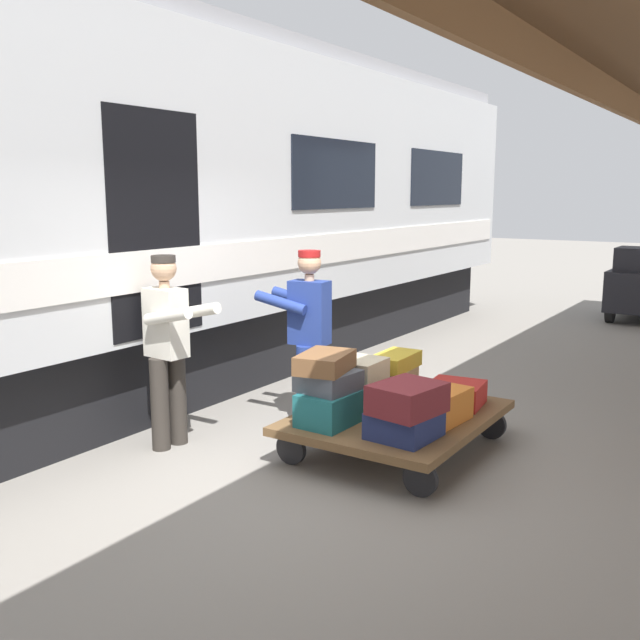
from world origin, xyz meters
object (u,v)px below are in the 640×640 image
luggage_cart (397,418)px  suitcase_teal_softside (333,407)px  suitcase_navy_fabric (404,424)px  suitcase_cream_canvas (361,372)px  suitcase_yellow_case (395,361)px  suitcase_tan_vintage (391,381)px  suitcase_orange_carryall (432,404)px  porter_by_door (168,345)px  suitcase_red_plastic (456,394)px  porter_in_overalls (308,333)px  suitcase_brown_leather (325,362)px  suitcase_slate_roller (328,381)px  suitcase_maroon_trunk (407,398)px  suitcase_black_hardshell (364,396)px  train_car (49,210)px

luggage_cart → suitcase_teal_softside: (0.33, 0.52, 0.18)m
suitcase_navy_fabric → suitcase_cream_canvas: size_ratio=1.19×
luggage_cart → suitcase_yellow_case: 0.72m
suitcase_teal_softside → suitcase_tan_vintage: (0.00, -1.04, -0.01)m
suitcase_orange_carryall → porter_by_door: bearing=25.9°
suitcase_teal_softside → suitcase_orange_carryall: 0.84m
suitcase_red_plastic → suitcase_tan_vintage: suitcase_tan_vintage is taller
luggage_cart → porter_in_overalls: bearing=-6.6°
suitcase_red_plastic → suitcase_brown_leather: suitcase_brown_leather is taller
suitcase_cream_canvas → suitcase_brown_leather: 0.54m
suitcase_teal_softside → suitcase_red_plastic: bearing=-122.4°
suitcase_orange_carryall → suitcase_slate_roller: 0.90m
suitcase_red_plastic → suitcase_teal_softside: size_ratio=0.77×
suitcase_teal_softside → porter_in_overalls: 1.03m
suitcase_yellow_case → suitcase_maroon_trunk: suitcase_maroon_trunk is taller
luggage_cart → suitcase_cream_canvas: bearing=6.6°
suitcase_black_hardshell → suitcase_brown_leather: suitcase_brown_leather is taller
suitcase_black_hardshell → suitcase_cream_canvas: 0.23m
suitcase_tan_vintage → suitcase_yellow_case: 0.20m
suitcase_black_hardshell → suitcase_yellow_case: 0.58m
suitcase_maroon_trunk → porter_in_overalls: bearing=-25.7°
luggage_cart → suitcase_maroon_trunk: bearing=123.8°
suitcase_black_hardshell → luggage_cart: bearing=-180.0°
train_car → suitcase_red_plastic: train_car is taller
suitcase_navy_fabric → suitcase_orange_carryall: size_ratio=0.93×
suitcase_black_hardshell → suitcase_navy_fabric: 0.84m
suitcase_teal_softside → suitcase_slate_roller: 0.22m
luggage_cart → porter_in_overalls: (1.01, -0.12, 0.63)m
suitcase_yellow_case → suitcase_brown_leather: size_ratio=1.05×
suitcase_yellow_case → suitcase_brown_leather: bearing=85.0°
suitcase_slate_roller → suitcase_cream_canvas: size_ratio=1.06×
luggage_cart → suitcase_yellow_case: size_ratio=3.43×
suitcase_orange_carryall → suitcase_slate_roller: bearing=37.1°
suitcase_teal_softside → suitcase_tan_vintage: 1.04m
suitcase_maroon_trunk → luggage_cart: bearing=-56.2°
suitcase_brown_leather → luggage_cart: bearing=-125.8°
porter_by_door → suitcase_red_plastic: bearing=-143.5°
suitcase_teal_softside → suitcase_maroon_trunk: 0.72m
suitcase_black_hardshell → suitcase_slate_roller: (0.04, 0.53, 0.25)m
suitcase_navy_fabric → suitcase_slate_roller: 0.74m
suitcase_red_plastic → suitcase_slate_roller: bearing=56.4°
train_car → suitcase_teal_softside: train_car is taller
suitcase_orange_carryall → porter_by_door: 2.33m
luggage_cart → suitcase_navy_fabric: (-0.33, 0.52, 0.15)m
suitcase_red_plastic → suitcase_cream_canvas: size_ratio=1.11×
suitcase_teal_softside → suitcase_slate_roller: (0.04, 0.01, 0.22)m
suitcase_navy_fabric → suitcase_teal_softside: bearing=0.0°
suitcase_tan_vintage → suitcase_maroon_trunk: 1.29m
suitcase_teal_softside → suitcase_tan_vintage: bearing=-90.0°
suitcase_navy_fabric → suitcase_brown_leather: 0.83m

